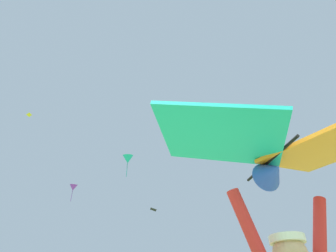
% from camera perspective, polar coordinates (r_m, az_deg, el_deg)
% --- Properties ---
extents(held_stunt_kite, '(2.00, 1.28, 0.43)m').
position_cam_1_polar(held_stunt_kite, '(2.48, 19.81, -4.28)').
color(held_stunt_kite, black).
extents(distant_kite_purple_high_right, '(1.12, 1.22, 1.90)m').
position_cam_1_polar(distant_kite_purple_high_right, '(32.27, -17.80, -11.23)').
color(distant_kite_purple_high_right, purple).
extents(distant_kite_black_far_center, '(0.80, 0.82, 0.30)m').
position_cam_1_polar(distant_kite_black_far_center, '(30.00, -2.82, -15.72)').
color(distant_kite_black_far_center, black).
extents(distant_kite_teal_high_left, '(0.93, 0.96, 1.63)m').
position_cam_1_polar(distant_kite_teal_high_left, '(19.70, -7.75, -6.37)').
color(distant_kite_teal_high_left, '#19B2AD').
extents(distant_kite_yellow_low_right, '(0.54, 0.50, 0.27)m').
position_cam_1_polar(distant_kite_yellow_low_right, '(38.14, -25.19, 1.99)').
color(distant_kite_yellow_low_right, yellow).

